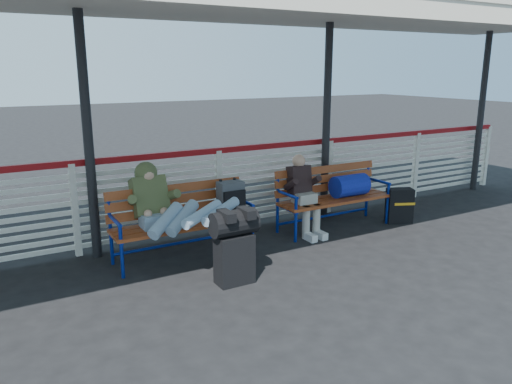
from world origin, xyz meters
TOP-DOWN VIEW (x-y plane):
  - ground at (0.00, 0.00)m, footprint 60.00×60.00m
  - fence at (0.00, 1.90)m, footprint 12.08×0.08m
  - canopy at (-0.00, 0.87)m, footprint 12.60×3.60m
  - luggage_stack at (-0.65, 0.16)m, footprint 0.51×0.29m
  - bench_left at (-0.65, 1.19)m, footprint 1.80×0.56m
  - bench_right at (1.67, 1.20)m, footprint 1.80×0.56m
  - traveler_man at (-0.99, 0.85)m, footprint 0.93×1.64m
  - companion_person at (1.00, 1.19)m, footprint 0.32×0.66m
  - suitcase_side at (2.60, 0.89)m, footprint 0.44×0.37m

SIDE VIEW (x-z plane):
  - ground at x=0.00m, z-range 0.00..0.00m
  - suitcase_side at x=2.60m, z-range 0.00..0.54m
  - luggage_stack at x=-0.65m, z-range 0.04..0.88m
  - bench_right at x=1.67m, z-range 0.13..1.05m
  - bench_left at x=-0.65m, z-range 0.13..1.05m
  - companion_person at x=1.00m, z-range 0.02..1.17m
  - fence at x=0.00m, z-range 0.04..1.28m
  - traveler_man at x=-0.99m, z-range 0.33..1.10m
  - canopy at x=0.00m, z-range 1.46..4.62m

